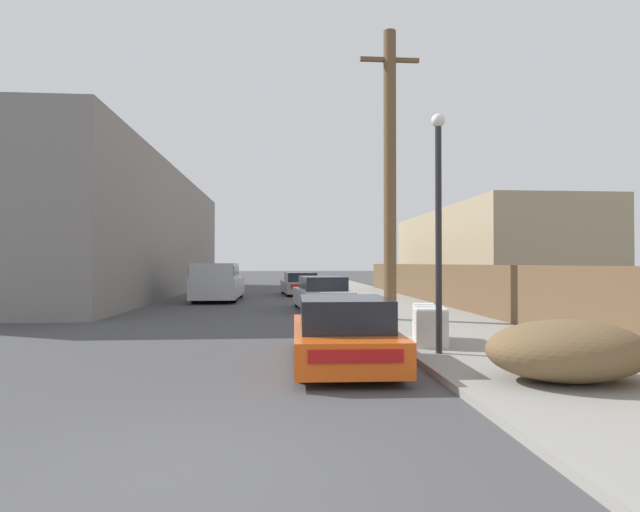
% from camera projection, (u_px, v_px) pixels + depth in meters
% --- Properties ---
extents(ground_plane, '(220.00, 220.00, 0.00)m').
position_uv_depth(ground_plane, '(184.00, 482.00, 4.12)').
color(ground_plane, '#444447').
extents(sidewalk_curb, '(4.20, 63.00, 0.12)m').
position_uv_depth(sidewalk_curb, '(362.00, 294.00, 27.96)').
color(sidewalk_curb, gray).
rests_on(sidewalk_curb, ground).
extents(discarded_fridge, '(0.98, 1.83, 0.80)m').
position_uv_depth(discarded_fridge, '(429.00, 324.00, 10.64)').
color(discarded_fridge, silver).
rests_on(discarded_fridge, sidewalk_curb).
extents(parked_sports_car_red, '(1.82, 4.09, 1.21)m').
position_uv_depth(parked_sports_car_red, '(342.00, 334.00, 8.90)').
color(parked_sports_car_red, '#E05114').
rests_on(parked_sports_car_red, ground).
extents(car_parked_mid, '(2.13, 4.60, 1.30)m').
position_uv_depth(car_parked_mid, '(322.00, 294.00, 19.26)').
color(car_parked_mid, silver).
rests_on(car_parked_mid, ground).
extents(car_parked_far, '(2.21, 4.32, 1.28)m').
position_uv_depth(car_parked_far, '(300.00, 284.00, 28.35)').
color(car_parked_far, gray).
rests_on(car_parked_far, ground).
extents(pickup_truck, '(2.04, 5.60, 1.80)m').
position_uv_depth(pickup_truck, '(218.00, 282.00, 23.76)').
color(pickup_truck, silver).
rests_on(pickup_truck, ground).
extents(utility_pole, '(1.80, 0.38, 8.72)m').
position_uv_depth(utility_pole, '(390.00, 172.00, 15.04)').
color(utility_pole, brown).
rests_on(utility_pole, sidewalk_curb).
extents(street_lamp, '(0.26, 0.26, 4.52)m').
position_uv_depth(street_lamp, '(438.00, 213.00, 9.38)').
color(street_lamp, '#232326').
rests_on(street_lamp, sidewalk_curb).
extents(brush_pile, '(2.33, 1.62, 0.88)m').
position_uv_depth(brush_pile, '(567.00, 350.00, 7.14)').
color(brush_pile, brown).
rests_on(brush_pile, sidewalk_curb).
extents(wooden_fence, '(0.08, 30.58, 1.64)m').
position_uv_depth(wooden_fence, '(445.00, 285.00, 19.69)').
color(wooden_fence, brown).
rests_on(wooden_fence, sidewalk_curb).
extents(building_left_block, '(7.00, 27.60, 7.00)m').
position_uv_depth(building_left_block, '(121.00, 234.00, 28.73)').
color(building_left_block, gray).
rests_on(building_left_block, ground).
extents(building_right_house, '(6.00, 16.42, 4.77)m').
position_uv_depth(building_right_house, '(484.00, 253.00, 28.53)').
color(building_right_house, tan).
rests_on(building_right_house, ground).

